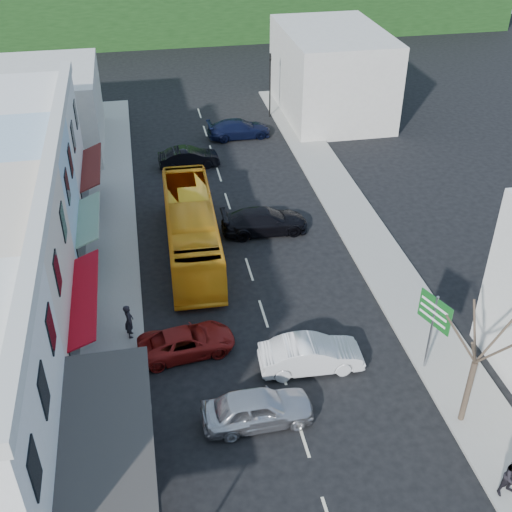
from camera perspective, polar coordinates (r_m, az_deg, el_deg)
The scene contains 16 objects.
ground at distance 29.63m, azimuth 2.22°, elevation -9.91°, with size 120.00×120.00×0.00m, color black.
sidewalk_left at distance 37.02m, azimuth -12.67°, elevation -0.57°, with size 3.00×52.00×0.15m, color gray.
sidewalk_right at distance 39.05m, azimuth 9.76°, elevation 1.75°, with size 3.00×52.00×0.15m, color gray.
distant_block_left at distance 51.37m, azimuth -18.26°, elevation 12.20°, with size 8.00×10.00×6.00m, color #B7B2A8.
distant_block_right at distance 55.96m, azimuth 6.71°, elevation 15.87°, with size 8.00×12.00×7.00m, color #B7B2A8.
bus at distance 36.47m, azimuth -5.77°, elevation 2.35°, with size 2.50×11.60×3.10m, color #FDA71A.
car_silver at distance 26.88m, azimuth 0.14°, elevation -13.50°, with size 1.80×4.40×1.40m, color #B7B6BB.
car_white at distance 29.27m, azimuth 4.90°, elevation -8.83°, with size 1.80×4.40×1.40m, color silver.
car_red at distance 30.11m, azimuth -6.19°, elevation -7.46°, with size 1.90×4.60×1.40m, color maroon.
car_black_near at distance 38.71m, azimuth 0.76°, elevation 3.06°, with size 1.84×4.50×1.40m, color black.
car_black_far at distance 46.97m, azimuth -6.00°, elevation 8.68°, with size 1.80×4.40×1.40m, color black.
car_navy_far at distance 51.62m, azimuth -1.53°, elevation 11.22°, with size 1.84×4.50×1.40m, color black.
pedestrian_left at distance 31.08m, azimuth -11.22°, elevation -5.75°, with size 0.60×0.40×1.70m, color black.
direction_sign at distance 29.25m, azimuth 15.26°, elevation -6.69°, with size 0.83×1.79×4.08m, color #12551B, non-canonical shape.
street_tree at distance 26.46m, azimuth 18.90°, elevation -8.94°, with size 2.30×2.30×6.56m, color #33271D, non-canonical shape.
traffic_signal at distance 55.04m, azimuth 1.25°, elevation 14.89°, with size 0.79×1.17×5.37m, color black, non-canonical shape.
Camera 1 is at (-5.14, -20.84, 20.42)m, focal length 45.00 mm.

